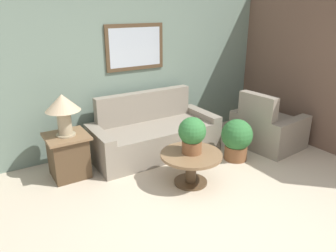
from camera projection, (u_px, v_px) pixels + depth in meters
The scene contains 10 objects.
ground_plane at pixel (233, 230), 3.60m from camera, with size 20.00×20.00×0.00m, color #BCAD93.
wall_back at pixel (123, 71), 5.36m from camera, with size 7.46×0.09×2.60m.
wall_right at pixel (305, 68), 5.60m from camera, with size 0.06×4.75×2.60m.
couch_main at pixel (154, 135), 5.36m from camera, with size 2.06×0.89×0.98m.
armchair at pixel (267, 129), 5.65m from camera, with size 0.99×1.12×0.98m.
coffee_table at pixel (191, 162), 4.44m from camera, with size 0.84×0.84×0.45m.
side_table at pixel (68, 155), 4.64m from camera, with size 0.58×0.58×0.63m.
table_lamp at pixel (63, 107), 4.39m from camera, with size 0.47×0.47×0.58m.
potted_plant_on_table at pixel (192, 134), 4.33m from camera, with size 0.37×0.37×0.50m.
potted_plant_floor at pixel (237, 138), 5.12m from camera, with size 0.49×0.49×0.66m.
Camera 1 is at (-2.18, -2.15, 2.33)m, focal length 35.00 mm.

